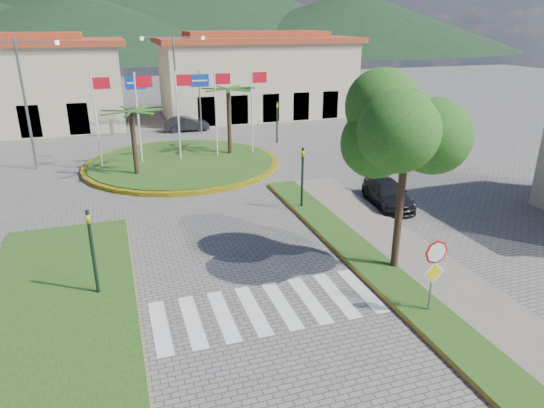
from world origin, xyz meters
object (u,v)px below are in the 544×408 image
object	(u,v)px
stop_sign	(434,265)
car_side_right	(387,194)
deciduous_tree	(407,136)
car_dark_a	(64,125)
roundabout_island	(182,163)
car_dark_b	(187,124)

from	to	relation	value
stop_sign	car_side_right	size ratio (longest dim) A/B	0.63
deciduous_tree	car_side_right	xyz separation A→B (m)	(3.42, 6.21, -4.56)
car_dark_a	car_side_right	size ratio (longest dim) A/B	0.78
stop_sign	car_dark_a	bearing A→B (deg)	111.06
deciduous_tree	car_dark_a	world-z (taller)	deciduous_tree
stop_sign	car_side_right	distance (m)	10.15
car_side_right	stop_sign	bearing A→B (deg)	-103.53
roundabout_island	stop_sign	size ratio (longest dim) A/B	4.79
roundabout_island	car_dark_a	distance (m)	15.67
deciduous_tree	car_dark_b	world-z (taller)	deciduous_tree
car_dark_b	car_side_right	xyz separation A→B (m)	(6.92, -21.34, -0.01)
stop_sign	car_side_right	world-z (taller)	stop_sign
car_dark_a	car_dark_b	xyz separation A→B (m)	(10.00, -2.91, 0.06)
deciduous_tree	car_dark_b	size ratio (longest dim) A/B	1.79
roundabout_island	car_side_right	bearing A→B (deg)	-50.43
stop_sign	roundabout_island	bearing A→B (deg)	103.73
car_side_right	car_dark_a	bearing A→B (deg)	134.85
car_dark_b	car_dark_a	bearing A→B (deg)	76.38
car_dark_a	car_side_right	world-z (taller)	car_side_right
roundabout_island	stop_sign	distance (m)	20.69
deciduous_tree	roundabout_island	bearing A→B (deg)	107.91
stop_sign	car_dark_a	xyz separation A→B (m)	(-12.90, 33.50, -1.22)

